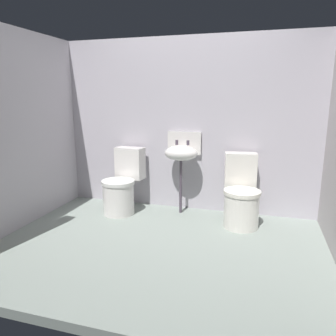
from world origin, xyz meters
The scene contains 6 objects.
ground_plane centered at (0.00, 0.00, -0.04)m, with size 3.56×2.53×0.08m, color gray.
wall_back centered at (0.00, 1.12, 1.06)m, with size 3.56×0.10×2.12m, color #B7B0BB.
wall_left centered at (-1.63, 0.10, 1.06)m, with size 0.10×2.33×2.12m, color #B2ADB5.
toilet_left centered at (-0.73, 0.71, 0.32)m, with size 0.45×0.63×0.78m.
toilet_right centered at (0.72, 0.71, 0.32)m, with size 0.47×0.64×0.78m.
sink centered at (-0.02, 0.90, 0.75)m, with size 0.42×0.35×0.99m.
Camera 1 is at (0.91, -2.80, 1.42)m, focal length 34.29 mm.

